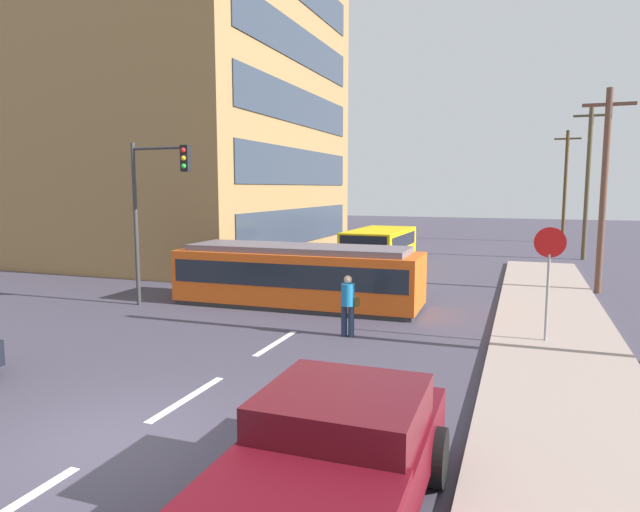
% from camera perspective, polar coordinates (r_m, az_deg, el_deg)
% --- Properties ---
extents(ground_plane, '(120.00, 120.00, 0.00)m').
position_cam_1_polar(ground_plane, '(18.00, 0.80, -5.72)').
color(ground_plane, '#423C4C').
extents(sidewalk_curb_right, '(3.20, 36.00, 0.14)m').
position_cam_1_polar(sidewalk_curb_right, '(13.17, 23.87, -10.84)').
color(sidewalk_curb_right, gray).
rests_on(sidewalk_curb_right, ground).
extents(lane_stripe_1, '(0.16, 2.40, 0.01)m').
position_cam_1_polar(lane_stripe_1, '(11.10, -13.60, -14.15)').
color(lane_stripe_1, silver).
rests_on(lane_stripe_1, ground).
extents(lane_stripe_2, '(0.16, 2.40, 0.01)m').
position_cam_1_polar(lane_stripe_2, '(14.40, -4.60, -8.99)').
color(lane_stripe_2, silver).
rests_on(lane_stripe_2, ground).
extents(lane_stripe_3, '(0.16, 2.40, 0.01)m').
position_cam_1_polar(lane_stripe_3, '(24.08, 5.96, -2.48)').
color(lane_stripe_3, silver).
rests_on(lane_stripe_3, ground).
extents(lane_stripe_4, '(0.16, 2.40, 0.01)m').
position_cam_1_polar(lane_stripe_4, '(29.87, 8.83, -0.67)').
color(lane_stripe_4, silver).
rests_on(lane_stripe_4, ground).
extents(corner_building, '(14.80, 17.27, 19.20)m').
position_cam_1_polar(corner_building, '(34.23, -14.06, 16.31)').
color(corner_building, olive).
rests_on(corner_building, ground).
extents(streetcar_tram, '(8.38, 2.74, 2.06)m').
position_cam_1_polar(streetcar_tram, '(18.67, -2.30, -1.93)').
color(streetcar_tram, '#DF5417').
rests_on(streetcar_tram, ground).
extents(city_bus, '(2.63, 5.84, 1.90)m').
position_cam_1_polar(city_bus, '(27.90, 6.19, 1.08)').
color(city_bus, gold).
rests_on(city_bus, ground).
extents(pedestrian_crossing, '(0.48, 0.36, 1.67)m').
position_cam_1_polar(pedestrian_crossing, '(14.78, 2.93, -4.81)').
color(pedestrian_crossing, '#1E2B45').
rests_on(pedestrian_crossing, ground).
extents(pickup_truck_parked, '(2.32, 5.02, 1.55)m').
position_cam_1_polar(pickup_truck_parked, '(6.74, 1.03, -21.14)').
color(pickup_truck_parked, '#560A15').
rests_on(pickup_truck_parked, ground).
extents(stop_sign, '(0.76, 0.07, 2.88)m').
position_cam_1_polar(stop_sign, '(14.85, 22.68, -0.40)').
color(stop_sign, gray).
rests_on(stop_sign, sidewalk_curb_right).
extents(traffic_light_mast, '(2.26, 0.33, 5.47)m').
position_cam_1_polar(traffic_light_mast, '(19.02, -16.74, 6.12)').
color(traffic_light_mast, '#333333').
rests_on(traffic_light_mast, ground).
extents(utility_pole_mid, '(1.80, 0.24, 7.63)m').
position_cam_1_polar(utility_pole_mid, '(23.20, 27.37, 6.31)').
color(utility_pole_mid, brown).
rests_on(utility_pole_mid, ground).
extents(utility_pole_far, '(1.80, 0.24, 8.48)m').
position_cam_1_polar(utility_pole_far, '(33.85, 26.01, 7.11)').
color(utility_pole_far, '#4D452F').
rests_on(utility_pole_far, ground).
extents(utility_pole_distant, '(1.80, 0.24, 8.11)m').
position_cam_1_polar(utility_pole_distant, '(44.10, 24.09, 6.79)').
color(utility_pole_distant, '#4F3B21').
rests_on(utility_pole_distant, ground).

